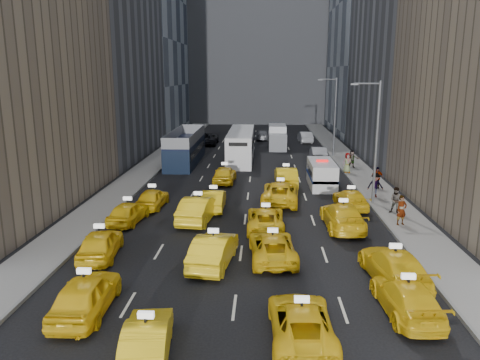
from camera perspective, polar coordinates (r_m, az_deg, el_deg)
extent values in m
plane|color=black|center=(23.82, -0.11, -10.68)|extent=(160.00, 160.00, 0.00)
cube|color=gray|center=(49.12, -10.95, 1.62)|extent=(3.00, 90.00, 0.15)
cube|color=gray|center=(48.65, 13.86, 1.36)|extent=(3.00, 90.00, 0.15)
cube|color=slate|center=(48.80, -9.30, 1.63)|extent=(0.15, 90.00, 0.18)
cube|color=slate|center=(48.39, 12.17, 1.41)|extent=(0.15, 90.00, 0.18)
cube|color=slate|center=(94.37, 2.20, 19.33)|extent=(30.00, 12.00, 40.00)
cylinder|color=#595B60|center=(35.13, 16.28, 4.18)|extent=(0.20, 0.20, 9.00)
cylinder|color=#595B60|center=(34.57, 15.26, 11.28)|extent=(1.80, 0.12, 0.12)
cube|color=slate|center=(34.39, 13.76, 11.27)|extent=(0.50, 0.22, 0.12)
cylinder|color=#595B60|center=(54.64, 11.48, 7.42)|extent=(0.20, 0.20, 9.00)
cylinder|color=#595B60|center=(54.28, 10.73, 11.97)|extent=(1.80, 0.12, 0.12)
cube|color=slate|center=(54.17, 9.77, 11.95)|extent=(0.50, 0.22, 0.12)
imported|color=yellow|center=(20.41, -18.28, -13.11)|extent=(2.02, 4.79, 1.62)
imported|color=yellow|center=(17.08, -11.26, -18.53)|extent=(1.99, 4.41, 1.40)
imported|color=yellow|center=(17.97, 7.46, -16.76)|extent=(2.41, 4.95, 1.36)
imported|color=yellow|center=(20.59, 19.64, -13.32)|extent=(2.21, 4.91, 1.40)
imported|color=yellow|center=(25.91, -16.66, -7.45)|extent=(2.22, 4.60, 1.51)
imported|color=yellow|center=(23.94, -3.24, -8.50)|extent=(2.31, 5.05, 1.60)
imported|color=yellow|center=(24.70, 3.98, -8.11)|extent=(2.64, 5.09, 1.37)
imported|color=yellow|center=(23.21, 18.26, -9.94)|extent=(2.65, 5.54, 1.56)
imported|color=yellow|center=(31.22, -13.46, -3.84)|extent=(2.15, 4.35, 1.42)
imported|color=yellow|center=(30.80, -5.10, -3.52)|extent=(2.36, 5.26, 1.68)
imported|color=yellow|center=(29.24, 3.14, -4.73)|extent=(2.26, 4.86, 1.35)
imported|color=yellow|center=(30.01, 12.40, -4.30)|extent=(2.39, 5.58, 1.60)
imported|color=yellow|center=(34.38, -10.62, -2.17)|extent=(1.88, 4.22, 1.41)
imported|color=yellow|center=(33.35, -3.24, -2.41)|extent=(1.57, 4.37, 1.43)
imported|color=yellow|center=(35.12, 4.94, -1.52)|extent=(3.06, 5.89, 1.58)
imported|color=yellow|center=(34.60, 13.34, -2.27)|extent=(2.18, 4.70, 1.33)
imported|color=yellow|center=(41.31, -1.90, 0.68)|extent=(2.01, 4.56, 1.53)
imported|color=yellow|center=(40.30, 5.61, 0.40)|extent=(1.89, 5.04, 1.64)
cube|color=silver|center=(40.54, 9.93, 0.72)|extent=(2.73, 5.63, 2.16)
cylinder|color=black|center=(38.83, 8.92, -0.77)|extent=(0.28, 0.87, 0.87)
cylinder|color=black|center=(39.06, 11.49, -0.79)|extent=(0.28, 0.87, 0.87)
cylinder|color=black|center=(42.33, 8.41, 0.39)|extent=(0.28, 0.87, 0.87)
cylinder|color=black|center=(42.54, 10.78, 0.37)|extent=(0.28, 0.87, 0.87)
cube|color=navy|center=(40.57, 9.92, 0.51)|extent=(2.77, 5.63, 0.25)
cube|color=red|center=(40.31, 9.99, 2.33)|extent=(1.02, 0.46, 0.16)
cube|color=black|center=(50.70, -6.66, 4.02)|extent=(4.31, 12.16, 3.46)
cylinder|color=black|center=(46.24, -9.10, 1.58)|extent=(0.28, 1.10, 1.10)
cylinder|color=black|center=(45.80, -6.16, 1.57)|extent=(0.28, 1.10, 1.10)
cylinder|color=black|center=(56.00, -7.01, 3.63)|extent=(0.28, 1.10, 1.10)
cylinder|color=black|center=(55.65, -4.57, 3.63)|extent=(0.28, 1.10, 1.10)
cube|color=silver|center=(52.22, 0.13, 4.26)|extent=(3.42, 12.80, 3.27)
cylinder|color=black|center=(47.13, -1.60, 1.96)|extent=(0.28, 1.10, 1.10)
cylinder|color=black|center=(47.02, 1.25, 1.94)|extent=(0.28, 1.10, 1.10)
cylinder|color=black|center=(57.80, -0.78, 4.02)|extent=(0.28, 1.10, 1.10)
cylinder|color=black|center=(57.71, 1.54, 4.00)|extent=(0.28, 1.10, 1.10)
cube|color=white|center=(60.56, 4.58, 5.26)|extent=(2.67, 6.53, 2.92)
cylinder|color=black|center=(58.40, 3.70, 4.09)|extent=(0.28, 1.10, 1.10)
cylinder|color=black|center=(58.46, 5.56, 4.06)|extent=(0.28, 1.10, 1.10)
cylinder|color=black|center=(62.93, 3.64, 4.73)|extent=(0.28, 1.10, 1.10)
cylinder|color=black|center=(62.99, 5.36, 4.71)|extent=(0.28, 1.10, 1.10)
imported|color=#9A9CA1|center=(52.83, 9.50, 3.21)|extent=(1.62, 4.58, 1.51)
imported|color=black|center=(63.76, -4.00, 5.07)|extent=(2.71, 5.84, 1.62)
imported|color=slate|center=(68.26, 2.76, 5.50)|extent=(1.90, 4.66, 1.35)
imported|color=black|center=(67.70, -0.60, 5.46)|extent=(1.98, 4.19, 1.39)
imported|color=#A7A9AF|center=(66.08, 7.95, 5.22)|extent=(1.92, 4.76, 1.54)
imported|color=gray|center=(31.16, 19.09, -3.49)|extent=(0.82, 0.67, 1.92)
imported|color=gray|center=(33.54, 18.52, -2.38)|extent=(1.01, 0.80, 1.83)
imported|color=gray|center=(37.39, 16.17, -0.61)|extent=(1.26, 0.60, 1.90)
imported|color=gray|center=(40.35, 16.36, 0.29)|extent=(1.12, 0.62, 1.81)
imported|color=gray|center=(45.96, 12.95, 2.06)|extent=(1.04, 0.74, 1.93)
imported|color=gray|center=(48.64, 13.47, 2.51)|extent=(1.62, 0.53, 1.73)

